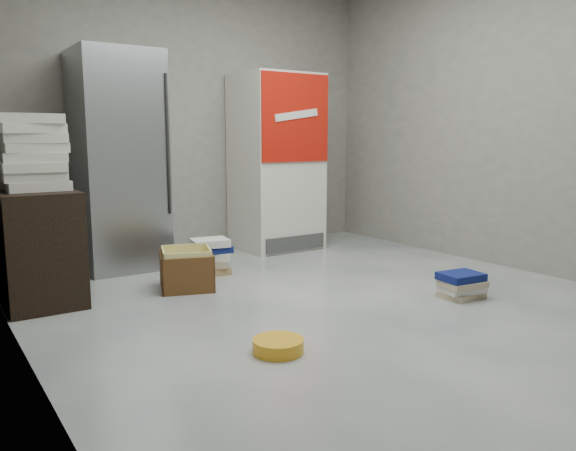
{
  "coord_description": "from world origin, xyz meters",
  "views": [
    {
      "loc": [
        -2.43,
        -2.82,
        1.17
      ],
      "look_at": [
        -0.06,
        0.7,
        0.49
      ],
      "focal_mm": 35.0,
      "sensor_mm": 36.0,
      "label": 1
    }
  ],
  "objects_px": {
    "steel_fridge": "(118,162)",
    "cardboard_box": "(187,272)",
    "phonebook_stack_main": "(210,256)",
    "wood_shelf": "(37,246)",
    "coke_cooler": "(276,162)"
  },
  "relations": [
    {
      "from": "steel_fridge",
      "to": "cardboard_box",
      "type": "distance_m",
      "value": 1.3
    },
    {
      "from": "coke_cooler",
      "to": "wood_shelf",
      "type": "height_order",
      "value": "coke_cooler"
    },
    {
      "from": "steel_fridge",
      "to": "coke_cooler",
      "type": "height_order",
      "value": "steel_fridge"
    },
    {
      "from": "wood_shelf",
      "to": "cardboard_box",
      "type": "xyz_separation_m",
      "value": [
        1.01,
        -0.27,
        -0.27
      ]
    },
    {
      "from": "steel_fridge",
      "to": "cardboard_box",
      "type": "xyz_separation_m",
      "value": [
        0.18,
        -1.0,
        -0.82
      ]
    },
    {
      "from": "steel_fridge",
      "to": "coke_cooler",
      "type": "bearing_deg",
      "value": -0.18
    },
    {
      "from": "phonebook_stack_main",
      "to": "cardboard_box",
      "type": "relative_size",
      "value": 0.75
    },
    {
      "from": "steel_fridge",
      "to": "cardboard_box",
      "type": "relative_size",
      "value": 3.81
    },
    {
      "from": "cardboard_box",
      "to": "steel_fridge",
      "type": "bearing_deg",
      "value": 119.15
    },
    {
      "from": "phonebook_stack_main",
      "to": "cardboard_box",
      "type": "distance_m",
      "value": 0.48
    },
    {
      "from": "wood_shelf",
      "to": "cardboard_box",
      "type": "relative_size",
      "value": 1.61
    },
    {
      "from": "cardboard_box",
      "to": "coke_cooler",
      "type": "bearing_deg",
      "value": 52.85
    },
    {
      "from": "steel_fridge",
      "to": "phonebook_stack_main",
      "type": "height_order",
      "value": "steel_fridge"
    },
    {
      "from": "steel_fridge",
      "to": "wood_shelf",
      "type": "distance_m",
      "value": 1.23
    },
    {
      "from": "steel_fridge",
      "to": "cardboard_box",
      "type": "bearing_deg",
      "value": -79.65
    }
  ]
}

